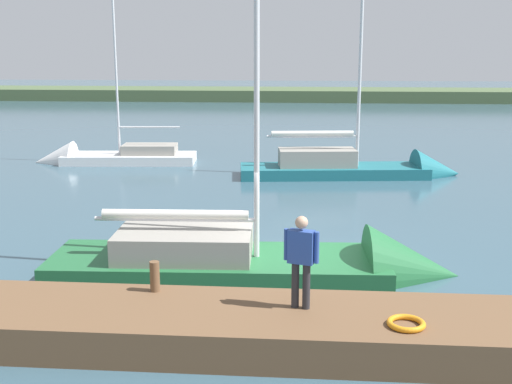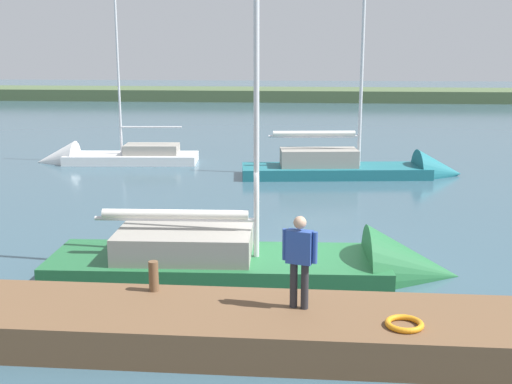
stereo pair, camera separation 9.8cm
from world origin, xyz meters
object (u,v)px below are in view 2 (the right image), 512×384
object	(u,v)px
person_on_dock	(300,255)
mooring_post_far	(154,276)
sailboat_behind_pier	(287,269)
life_ring_buoy	(404,324)
sailboat_near_dock	(369,171)
sailboat_mid_channel	(104,161)

from	to	relation	value
person_on_dock	mooring_post_far	bearing A→B (deg)	94.11
mooring_post_far	sailboat_behind_pier	size ratio (longest dim) A/B	0.05
life_ring_buoy	sailboat_near_dock	bearing A→B (deg)	-92.82
sailboat_near_dock	person_on_dock	distance (m)	16.50
mooring_post_far	sailboat_near_dock	world-z (taller)	sailboat_near_dock
sailboat_near_dock	life_ring_buoy	bearing A→B (deg)	-99.42
sailboat_behind_pier	sailboat_mid_channel	bearing A→B (deg)	119.87
sailboat_behind_pier	life_ring_buoy	bearing A→B (deg)	-65.87
mooring_post_far	sailboat_near_dock	distance (m)	16.58
mooring_post_far	sailboat_behind_pier	bearing A→B (deg)	-128.86
life_ring_buoy	person_on_dock	world-z (taller)	person_on_dock
sailboat_behind_pier	person_on_dock	xyz separation A→B (m)	(-0.36, 3.67, 1.55)
mooring_post_far	sailboat_near_dock	xyz separation A→B (m)	(-5.48, -15.63, -0.75)
life_ring_buoy	sailboat_near_dock	world-z (taller)	sailboat_near_dock
sailboat_near_dock	sailboat_mid_channel	size ratio (longest dim) A/B	1.17
sailboat_near_dock	sailboat_behind_pier	bearing A→B (deg)	-110.03
sailboat_behind_pier	person_on_dock	distance (m)	4.00
sailboat_near_dock	person_on_dock	bearing A→B (deg)	-105.84
mooring_post_far	life_ring_buoy	distance (m)	4.82
mooring_post_far	person_on_dock	bearing A→B (deg)	168.20
mooring_post_far	sailboat_mid_channel	bearing A→B (deg)	-68.97
mooring_post_far	sailboat_behind_pier	world-z (taller)	sailboat_behind_pier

